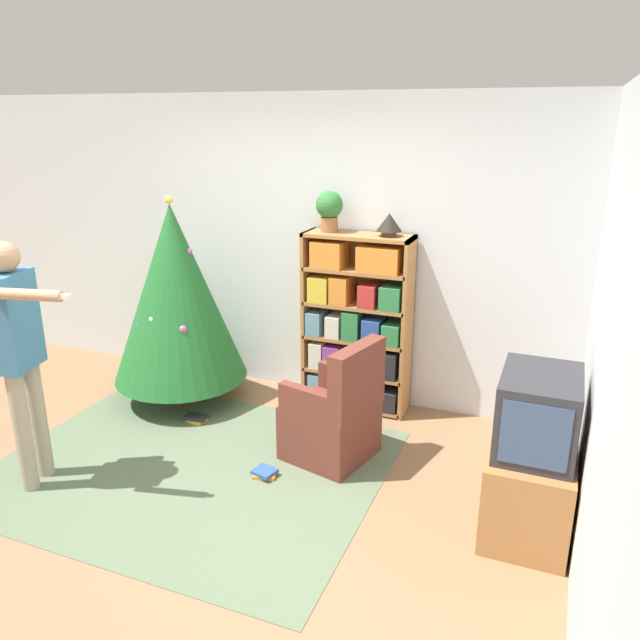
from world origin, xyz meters
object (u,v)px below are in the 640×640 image
(potted_plant, at_px, (329,208))
(table_lamp, at_px, (389,223))
(bookshelf, at_px, (356,325))
(standing_person, at_px, (19,346))
(christmas_tree, at_px, (176,294))
(armchair, at_px, (335,418))
(television, at_px, (538,413))

(potted_plant, xyz_separation_m, table_lamp, (0.50, 0.00, -0.09))
(bookshelf, distance_m, standing_person, 2.55)
(christmas_tree, height_order, table_lamp, christmas_tree)
(bookshelf, height_order, armchair, bookshelf)
(standing_person, bearing_deg, bookshelf, 127.09)
(christmas_tree, height_order, standing_person, christmas_tree)
(bookshelf, bearing_deg, table_lamp, 2.23)
(standing_person, bearing_deg, armchair, 108.05)
(bookshelf, relative_size, standing_person, 0.90)
(television, relative_size, armchair, 0.65)
(potted_plant, bearing_deg, armchair, -66.18)
(bookshelf, bearing_deg, christmas_tree, -163.13)
(bookshelf, height_order, christmas_tree, christmas_tree)
(bookshelf, xyz_separation_m, table_lamp, (0.25, 0.01, 0.87))
(table_lamp, bearing_deg, armchair, -97.11)
(armchair, bearing_deg, christmas_tree, -91.15)
(table_lamp, bearing_deg, potted_plant, 180.00)
(standing_person, distance_m, potted_plant, 2.49)
(christmas_tree, xyz_separation_m, table_lamp, (1.72, 0.45, 0.64))
(armchair, bearing_deg, television, 89.90)
(bookshelf, bearing_deg, standing_person, -130.10)
(armchair, distance_m, potted_plant, 1.68)
(bookshelf, bearing_deg, television, -38.76)
(television, distance_m, christmas_tree, 3.10)
(potted_plant, bearing_deg, table_lamp, 0.00)
(christmas_tree, height_order, potted_plant, potted_plant)
(potted_plant, bearing_deg, bookshelf, -2.29)
(potted_plant, distance_m, table_lamp, 0.51)
(television, xyz_separation_m, potted_plant, (-1.78, 1.24, 0.92))
(television, relative_size, christmas_tree, 0.33)
(standing_person, xyz_separation_m, potted_plant, (1.39, 1.95, 0.70))
(armchair, xyz_separation_m, standing_person, (-1.78, -1.06, 0.68))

